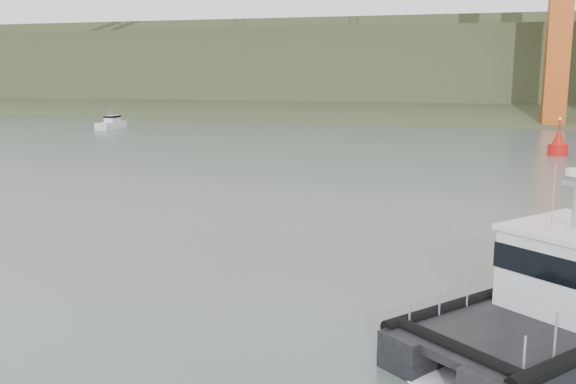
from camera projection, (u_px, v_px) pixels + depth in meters
ground at (258, 290)px, 22.62m from camera, size 400.00×400.00×0.00m
headlands at (439, 75)px, 140.06m from camera, size 500.00×105.36×27.12m
patrol_boat at (567, 298)px, 18.12m from camera, size 9.68×10.67×5.15m
motorboat at (111, 124)px, 86.67m from camera, size 1.83×5.22×2.85m
nav_buoy at (558, 145)px, 59.20m from camera, size 1.79×1.79×3.72m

